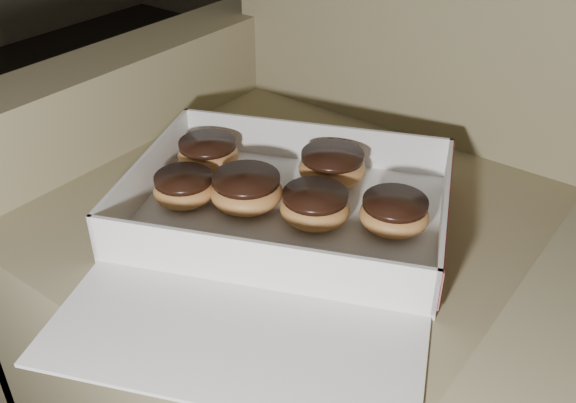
# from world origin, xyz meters

# --- Properties ---
(armchair) EXTENTS (0.96, 0.81, 1.00)m
(armchair) POSITION_xyz_m (0.23, 0.71, 0.32)
(armchair) COLOR #847954
(armchair) RESTS_ON floor
(bakery_box) EXTENTS (0.60, 0.65, 0.07)m
(bakery_box) POSITION_xyz_m (0.24, 0.55, 0.46)
(bakery_box) COLOR white
(bakery_box) RESTS_ON armchair
(donut_a) EXTENTS (0.10, 0.10, 0.05)m
(donut_a) POSITION_xyz_m (0.04, 0.62, 0.48)
(donut_a) COLOR #E89951
(donut_a) RESTS_ON bakery_box
(donut_b) EXTENTS (0.10, 0.10, 0.05)m
(donut_b) POSITION_xyz_m (0.36, 0.65, 0.48)
(donut_b) COLOR #E89951
(donut_b) RESTS_ON bakery_box
(donut_c) EXTENTS (0.09, 0.09, 0.05)m
(donut_c) POSITION_xyz_m (0.08, 0.52, 0.48)
(donut_c) COLOR #E89951
(donut_c) RESTS_ON bakery_box
(donut_d) EXTENTS (0.10, 0.10, 0.05)m
(donut_d) POSITION_xyz_m (0.22, 0.70, 0.48)
(donut_d) COLOR #E89951
(donut_d) RESTS_ON bakery_box
(donut_e) EXTENTS (0.11, 0.11, 0.05)m
(donut_e) POSITION_xyz_m (0.16, 0.57, 0.48)
(donut_e) COLOR #E89951
(donut_e) RESTS_ON bakery_box
(donut_f) EXTENTS (0.10, 0.10, 0.05)m
(donut_f) POSITION_xyz_m (0.27, 0.60, 0.48)
(donut_f) COLOR #E89951
(donut_f) RESTS_ON bakery_box
(crumb_a) EXTENTS (0.01, 0.01, 0.00)m
(crumb_a) POSITION_xyz_m (0.30, 0.52, 0.46)
(crumb_a) COLOR black
(crumb_a) RESTS_ON bakery_box
(crumb_b) EXTENTS (0.01, 0.01, 0.00)m
(crumb_b) POSITION_xyz_m (0.30, 0.52, 0.46)
(crumb_b) COLOR black
(crumb_b) RESTS_ON bakery_box
(crumb_c) EXTENTS (0.01, 0.01, 0.00)m
(crumb_c) POSITION_xyz_m (0.20, 0.42, 0.46)
(crumb_c) COLOR black
(crumb_c) RESTS_ON bakery_box
(crumb_d) EXTENTS (0.01, 0.01, 0.00)m
(crumb_d) POSITION_xyz_m (0.31, 0.47, 0.46)
(crumb_d) COLOR black
(crumb_d) RESTS_ON bakery_box
(crumb_e) EXTENTS (0.01, 0.01, 0.00)m
(crumb_e) POSITION_xyz_m (0.18, 0.46, 0.46)
(crumb_e) COLOR black
(crumb_e) RESTS_ON bakery_box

